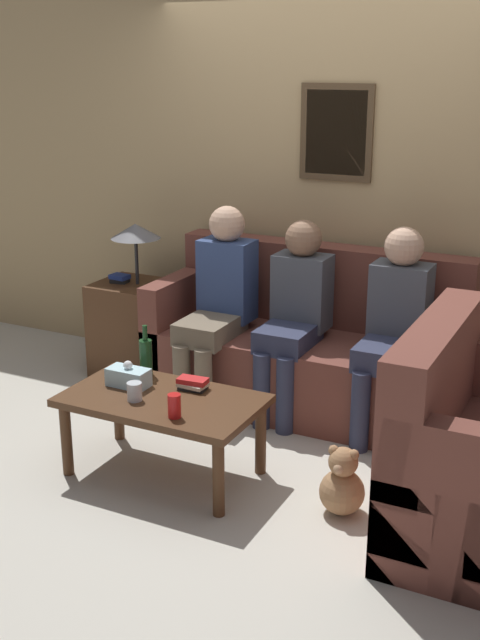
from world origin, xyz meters
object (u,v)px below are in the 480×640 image
Objects in this scene: wine_bottle at (146,356)px; person_right at (394,323)px; drinking_glass at (135,392)px; coffee_table at (163,408)px; teddy_bear at (342,485)px; person_middle at (295,309)px; couch_main at (308,352)px; person_left at (218,298)px.

wine_bottle is 0.24× the size of person_right.
drinking_glass is at bearing -66.56° from wine_bottle.
teddy_bear is (0.99, 0.05, -0.23)m from coffee_table.
teddy_bear is (0.69, -1.01, -0.53)m from person_middle.
couch_main is 1.35m from teddy_bear.
coffee_table is (-0.33, -1.21, 0.03)m from couch_main.
coffee_table is 3.59× the size of wine_bottle.
coffee_table is 10.62× the size of drinking_glass.
couch_main is 1.62× the size of person_middle.
wine_bottle is 1.00m from person_middle.
person_left is at bearing -177.45° from person_right.
teddy_bear is at bearing -86.33° from person_right.
coffee_table is at bearing -176.96° from teddy_bear.
person_right reaches higher than couch_main.
coffee_table is 0.86× the size of person_middle.
wine_bottle is 1.32m from teddy_bear.
couch_main is 1.89× the size of coffee_table.
person_left reaches higher than drinking_glass.
person_middle is at bearing 124.45° from teddy_bear.
couch_main is 0.70m from person_right.
coffee_table is 1.43m from person_right.
person_left reaches higher than teddy_bear.
drinking_glass reaches higher than teddy_bear.
person_left is at bearing 86.03° from wine_bottle.
couch_main is 0.37m from person_middle.
couch_main is at bearing 74.63° from coffee_table.
person_middle reaches higher than coffee_table.
wine_bottle reaches higher than coffee_table.
wine_bottle is 0.23× the size of person_left.
coffee_table is 1.07m from person_left.
coffee_table is 0.85× the size of person_right.
person_left is 1.13m from person_right.
person_right reaches higher than teddy_bear.
teddy_bear is at bearing -55.55° from person_middle.
wine_bottle is at bearing 171.73° from teddy_bear.
coffee_table is at bearing -42.99° from wine_bottle.
couch_main is 20.02× the size of drinking_glass.
couch_main is at bearing 164.61° from person_right.
drinking_glass is 1.16m from teddy_bear.
person_left is at bearing 101.16° from coffee_table.
person_right is at bearing 2.55° from person_left.
wine_bottle is 2.96× the size of drinking_glass.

